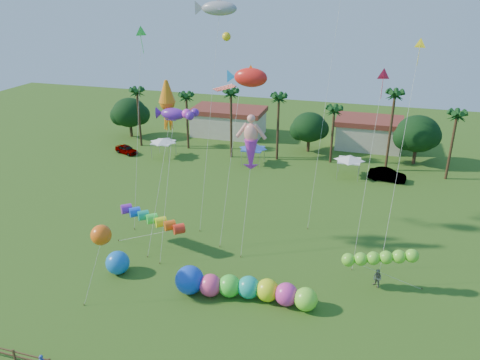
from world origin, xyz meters
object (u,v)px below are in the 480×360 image
(spectator_b, at_px, (377,278))
(caterpillar_inflatable, at_px, (240,288))
(car_b, at_px, (387,175))
(car_a, at_px, (126,149))
(blue_ball, at_px, (118,263))

(spectator_b, xyz_separation_m, caterpillar_inflatable, (-11.20, -5.00, 0.19))
(spectator_b, bearing_deg, caterpillar_inflatable, -117.22)
(car_b, distance_m, spectator_b, 25.55)
(car_a, xyz_separation_m, caterpillar_inflatable, (27.65, -30.24, 0.36))
(car_a, relative_size, spectator_b, 2.36)
(caterpillar_inflatable, height_order, blue_ball, caterpillar_inflatable)
(spectator_b, distance_m, caterpillar_inflatable, 12.27)
(car_a, distance_m, car_b, 39.56)
(car_b, height_order, spectator_b, spectator_b)
(blue_ball, bearing_deg, caterpillar_inflatable, -1.97)
(caterpillar_inflatable, bearing_deg, spectator_b, 20.00)
(blue_ball, bearing_deg, spectator_b, 11.25)
(caterpillar_inflatable, bearing_deg, blue_ball, 173.98)
(car_b, xyz_separation_m, blue_ball, (-23.78, -30.13, 0.28))
(car_a, xyz_separation_m, blue_ball, (15.78, -29.83, 0.40))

